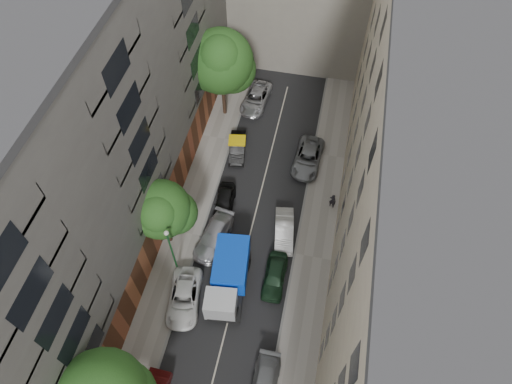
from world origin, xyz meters
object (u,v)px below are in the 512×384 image
(car_left_2, at_px, (184,298))
(car_left_3, at_px, (214,237))
(car_right_4, at_px, (308,158))
(lamp_post, at_px, (171,247))
(car_left_5, at_px, (237,148))
(car_left_6, at_px, (256,98))
(tree_far, at_px, (222,64))
(tarp_truck, at_px, (228,276))
(car_right_2, at_px, (275,276))
(pedestrian, at_px, (333,201))
(car_right_3, at_px, (284,231))
(tree_mid, at_px, (162,212))
(car_left_4, at_px, (224,202))

(car_left_2, height_order, car_left_3, car_left_3)
(car_right_4, relative_size, lamp_post, 0.87)
(car_left_5, distance_m, car_left_6, 6.94)
(car_left_2, relative_size, tree_far, 0.53)
(tarp_truck, relative_size, car_left_3, 1.29)
(tarp_truck, distance_m, car_right_2, 3.69)
(pedestrian, bearing_deg, tree_far, -16.06)
(lamp_post, bearing_deg, car_right_3, 33.02)
(car_right_4, bearing_deg, car_right_3, -92.10)
(car_left_2, xyz_separation_m, car_right_2, (6.40, 3.20, 0.01))
(tarp_truck, distance_m, lamp_post, 4.93)
(tarp_truck, relative_size, car_left_2, 1.28)
(car_right_4, height_order, pedestrian, pedestrian)
(tarp_truck, distance_m, pedestrian, 11.45)
(tree_mid, height_order, tree_far, tree_far)
(car_left_2, relative_size, car_left_3, 1.01)
(car_right_3, xyz_separation_m, tree_mid, (-9.10, -2.60, 3.92))
(lamp_post, distance_m, pedestrian, 14.59)
(car_left_2, height_order, car_left_4, car_left_2)
(car_left_4, bearing_deg, car_right_2, -52.27)
(car_left_5, bearing_deg, pedestrian, -34.32)
(tarp_truck, distance_m, tree_mid, 7.03)
(tree_mid, bearing_deg, tree_far, 87.11)
(car_left_5, bearing_deg, car_left_4, -96.62)
(car_left_4, distance_m, tree_mid, 6.87)
(car_left_3, height_order, car_right_4, car_right_4)
(pedestrian, bearing_deg, car_left_6, -29.61)
(car_left_6, height_order, lamp_post, lamp_post)
(tarp_truck, xyz_separation_m, car_left_3, (-2.20, 3.55, -0.85))
(car_left_6, xyz_separation_m, lamp_post, (-2.14, -20.03, 3.17))
(car_left_4, xyz_separation_m, car_right_4, (6.40, 6.40, 0.04))
(car_left_3, height_order, car_right_2, car_left_3)
(car_left_2, bearing_deg, car_left_4, 76.21)
(car_left_4, xyz_separation_m, tree_far, (-2.73, 10.99, 5.76))
(tree_far, distance_m, lamp_post, 18.01)
(car_left_3, height_order, lamp_post, lamp_post)
(car_left_5, bearing_deg, car_left_6, 77.65)
(car_right_3, relative_size, pedestrian, 2.69)
(tree_mid, bearing_deg, car_left_3, 12.88)
(car_right_2, bearing_deg, car_right_3, 89.15)
(car_left_2, height_order, lamp_post, lamp_post)
(car_left_2, xyz_separation_m, car_left_4, (0.80, 9.20, -0.02))
(car_left_2, height_order, car_left_6, car_left_6)
(car_left_5, xyz_separation_m, car_right_2, (5.93, -12.26, 0.04))
(tree_far, bearing_deg, car_left_5, -63.08)
(pedestrian, bearing_deg, tarp_truck, 73.53)
(tarp_truck, height_order, tree_far, tree_far)
(car_left_4, bearing_deg, car_left_2, -100.27)
(car_right_4, bearing_deg, car_right_2, -90.22)
(car_right_3, height_order, car_right_4, car_right_4)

